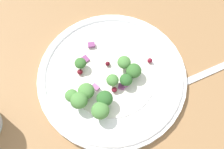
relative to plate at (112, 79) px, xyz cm
name	(u,v)px	position (x,y,z in cm)	size (l,w,h in cm)	color
ground_plane	(112,81)	(0.17, 0.23, -1.86)	(180.00, 180.00, 2.00)	olive
plate	(112,79)	(0.00, 0.00, 0.00)	(26.55, 26.55, 1.70)	white
dressing_pool	(112,78)	(0.00, 0.00, 0.44)	(15.40, 15.40, 0.20)	white
broccoli_floret_0	(80,63)	(-3.03, 5.03, 2.14)	(2.03, 2.03, 2.06)	#ADD18E
broccoli_floret_1	(112,80)	(-0.75, -1.05, 2.35)	(2.10, 2.10, 2.13)	#ADD18E
broccoli_floret_2	(126,80)	(1.16, -2.38, 2.08)	(2.20, 2.20, 2.23)	#ADD18E
broccoli_floret_3	(134,71)	(3.23, -1.95, 2.24)	(2.66, 2.66, 2.69)	#9EC684
broccoli_floret_4	(100,111)	(-5.71, -4.06, 2.60)	(2.97, 2.97, 3.00)	#8EB77A
broccoli_floret_5	(79,100)	(-7.32, -0.51, 2.56)	(2.87, 2.87, 2.91)	#ADD18E
broccoli_floret_6	(72,96)	(-7.71, 1.21, 1.85)	(2.26, 2.26, 2.28)	#ADD18E
broccoli_floret_7	(105,99)	(-3.91, -2.91, 2.65)	(2.71, 2.71, 2.75)	#8EB77A
broccoli_floret_8	(125,63)	(2.87, 0.07, 2.55)	(2.33, 2.33, 2.36)	#ADD18E
broccoli_floret_9	(86,91)	(-5.37, 0.17, 2.14)	(2.78, 2.78, 2.82)	#ADD18E
cranberry_0	(108,64)	(0.95, 2.40, 1.03)	(0.83, 0.83, 0.83)	#4C0A14
cranberry_1	(124,66)	(2.87, 0.15, 1.20)	(0.79, 0.79, 0.79)	#4C0A14
cranberry_2	(80,72)	(-3.86, 4.17, 1.14)	(1.00, 1.00, 1.00)	maroon
cranberry_3	(114,90)	(-1.29, -2.24, 1.18)	(0.96, 0.96, 0.96)	maroon
cranberry_4	(150,61)	(7.23, -1.85, 1.04)	(0.90, 0.90, 0.90)	maroon
onion_bit_0	(97,89)	(-3.46, -0.27, 0.97)	(1.28, 0.86, 0.53)	#A35B93
onion_bit_1	(85,59)	(-1.63, 5.80, 0.77)	(1.30, 1.37, 0.34)	#843D75
onion_bit_2	(91,45)	(1.06, 7.33, 1.03)	(1.27, 0.98, 0.49)	#843D75
onion_bit_3	(120,88)	(-0.27, -2.43, 0.62)	(1.02, 1.13, 0.54)	#843D75
onion_bit_4	(125,84)	(0.79, -2.53, 0.94)	(0.84, 0.96, 0.57)	#934C84
fork	(205,74)	(13.94, -9.61, -0.61)	(18.45, 6.43, 0.50)	silver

